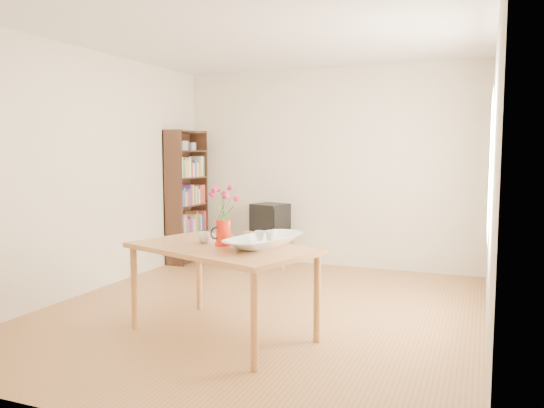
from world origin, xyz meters
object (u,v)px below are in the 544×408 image
at_px(pitcher, 223,234).
at_px(bowl, 264,215).
at_px(television, 270,217).
at_px(table, 222,255).
at_px(mug, 206,237).

bearing_deg(pitcher, bowl, 41.28).
height_order(bowl, television, bowl).
bearing_deg(television, table, -58.11).
bearing_deg(television, pitcher, -57.95).
distance_m(table, pitcher, 0.17).
relative_size(table, bowl, 3.14).
bearing_deg(table, television, 122.24).
relative_size(mug, bowl, 0.22).
relative_size(table, television, 3.32).
relative_size(pitcher, television, 0.41).
bearing_deg(mug, pitcher, -174.66).
bearing_deg(pitcher, television, 132.46).
xyz_separation_m(table, mug, (-0.19, 0.07, 0.12)).
xyz_separation_m(mug, bowl, (0.52, 0.04, 0.21)).
height_order(pitcher, mug, pitcher).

